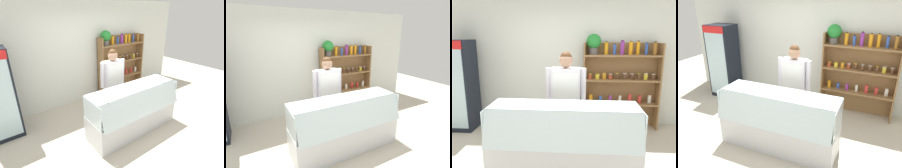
% 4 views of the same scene
% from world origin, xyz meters
% --- Properties ---
extents(ground_plane, '(12.00, 12.00, 0.00)m').
position_xyz_m(ground_plane, '(0.00, 0.00, 0.00)').
color(ground_plane, beige).
extents(back_wall, '(6.80, 0.10, 2.70)m').
position_xyz_m(back_wall, '(0.00, 1.99, 1.35)').
color(back_wall, silver).
rests_on(back_wall, ground).
extents(shelving_unit, '(1.53, 0.30, 1.94)m').
position_xyz_m(shelving_unit, '(1.01, 1.76, 1.11)').
color(shelving_unit, olive).
rests_on(shelving_unit, ground).
extents(deli_display_case, '(2.01, 0.71, 1.01)m').
position_xyz_m(deli_display_case, '(0.06, 0.03, 0.31)').
color(deli_display_case, silver).
rests_on(deli_display_case, ground).
extents(shop_clerk, '(0.65, 0.25, 1.67)m').
position_xyz_m(shop_clerk, '(0.04, 0.74, 0.99)').
color(shop_clerk, '#4C4233').
rests_on(shop_clerk, ground).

